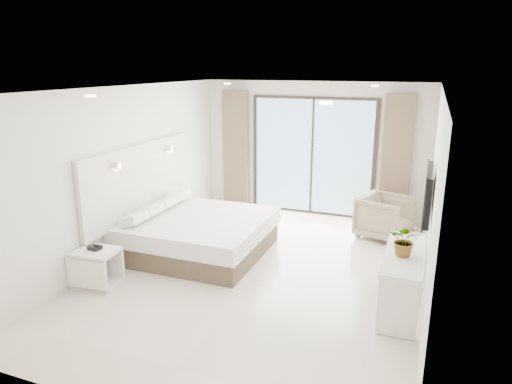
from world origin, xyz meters
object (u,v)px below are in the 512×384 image
Objects in this scene: nightstand at (97,268)px; armchair at (384,215)px; console_desk at (403,269)px; bed at (198,234)px.

nightstand is 4.90m from armchair.
bed is at bearing 167.66° from console_desk.
bed is 3.54× the size of nightstand.
bed is 3.33m from armchair.
armchair is (2.80, 1.79, 0.10)m from bed.
armchair is at bearing 38.83° from nightstand.
nightstand is at bearing -115.99° from bed.
nightstand is (-0.76, -1.57, -0.05)m from bed.
armchair is (-0.46, 2.51, -0.13)m from console_desk.
armchair reaches higher than console_desk.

